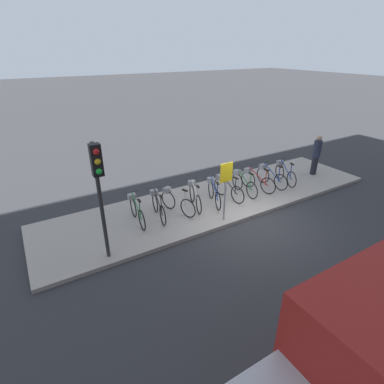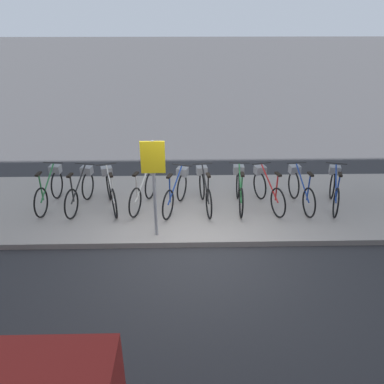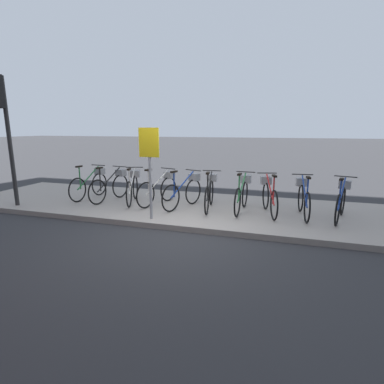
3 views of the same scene
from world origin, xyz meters
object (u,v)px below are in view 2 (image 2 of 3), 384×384
parked_bicycle_0 (50,187)px  parked_bicycle_5 (205,189)px  parked_bicycle_4 (177,190)px  parked_bicycle_3 (145,188)px  parked_bicycle_2 (110,189)px  parked_bicycle_6 (239,188)px  sign_post (154,173)px  parked_bicycle_1 (81,189)px  parked_bicycle_8 (300,188)px  parked_bicycle_7 (267,188)px  parked_bicycle_9 (334,188)px

parked_bicycle_0 → parked_bicycle_5: (3.44, -0.14, 0.00)m
parked_bicycle_0 → parked_bicycle_4: (2.83, -0.18, 0.00)m
parked_bicycle_3 → parked_bicycle_2: bearing=-177.1°
parked_bicycle_6 → sign_post: bearing=-145.4°
parked_bicycle_3 → parked_bicycle_6: bearing=-1.1°
parked_bicycle_4 → parked_bicycle_5: (0.62, 0.05, 0.00)m
parked_bicycle_0 → parked_bicycle_2: bearing=-4.3°
parked_bicycle_1 → parked_bicycle_8: same height
parked_bicycle_0 → parked_bicycle_7: (4.83, -0.13, 0.00)m
parked_bicycle_1 → parked_bicycle_7: (4.13, -0.05, 0.00)m
parked_bicycle_7 → parked_bicycle_3: bearing=178.5°
parked_bicycle_2 → parked_bicycle_7: same height
parked_bicycle_4 → sign_post: sign_post is taller
parked_bicycle_9 → parked_bicycle_7: bearing=178.5°
parked_bicycle_7 → parked_bicycle_1: bearing=179.3°
parked_bicycle_0 → sign_post: bearing=-28.7°
parked_bicycle_4 → parked_bicycle_1: bearing=177.3°
parked_bicycle_0 → parked_bicycle_1: (0.71, -0.08, 0.00)m
parked_bicycle_4 → parked_bicycle_7: (2.01, 0.05, 0.00)m
parked_bicycle_4 → parked_bicycle_7: same height
parked_bicycle_2 → parked_bicycle_4: size_ratio=1.00×
parked_bicycle_2 → parked_bicycle_5: (2.09, -0.03, 0.00)m
parked_bicycle_1 → parked_bicycle_2: (0.65, -0.02, 0.00)m
parked_bicycle_4 → parked_bicycle_6: same height
parked_bicycle_2 → parked_bicycle_9: 4.99m
parked_bicycle_3 → sign_post: 1.59m
sign_post → parked_bicycle_3: bearing=104.6°
parked_bicycle_6 → parked_bicycle_5: bearing=-177.7°
parked_bicycle_4 → parked_bicycle_8: bearing=1.1°
parked_bicycle_1 → parked_bicycle_5: (2.74, -0.05, 0.00)m
parked_bicycle_3 → parked_bicycle_4: size_ratio=1.01×
parked_bicycle_1 → parked_bicycle_9: size_ratio=1.02×
parked_bicycle_2 → parked_bicycle_1: bearing=178.3°
parked_bicycle_8 → parked_bicycle_9: 0.76m
parked_bicycle_1 → parked_bicycle_9: (5.63, -0.09, 0.00)m
parked_bicycle_1 → parked_bicycle_3: (1.40, 0.02, 0.00)m
parked_bicycle_6 → parked_bicycle_0: bearing=178.6°
parked_bicycle_2 → parked_bicycle_5: 2.09m
parked_bicycle_7 → sign_post: 2.83m
sign_post → parked_bicycle_7: bearing=26.6°
parked_bicycle_2 → parked_bicycle_9: same height
parked_bicycle_4 → parked_bicycle_2: bearing=176.8°
parked_bicycle_2 → parked_bicycle_4: 1.48m
parked_bicycle_0 → parked_bicycle_4: 2.83m
parked_bicycle_2 → sign_post: (1.09, -1.23, 0.90)m
parked_bicycle_6 → parked_bicycle_4: bearing=-176.7°
parked_bicycle_8 → parked_bicycle_9: same height
parked_bicycle_2 → parked_bicycle_5: size_ratio=0.96×
parked_bicycle_7 → parked_bicycle_9: (1.50, -0.04, 0.00)m
parked_bicycle_6 → sign_post: 2.35m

